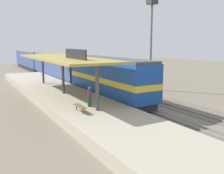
{
  "coord_description": "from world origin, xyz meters",
  "views": [
    {
      "loc": [
        -13.22,
        -25.35,
        6.1
      ],
      "look_at": [
        -1.38,
        -4.71,
        2.0
      ],
      "focal_mm": 40.56,
      "sensor_mm": 36.0,
      "label": 1
    }
  ],
  "objects_px": {
    "passenger_carriage_rear": "(30,59)",
    "light_mast": "(152,25)",
    "platform_bench": "(80,106)",
    "locomotive": "(108,78)",
    "person_waiting": "(89,95)",
    "passenger_carriage_front": "(57,66)"
  },
  "relations": [
    {
      "from": "light_mast",
      "to": "passenger_carriage_rear",
      "type": "bearing_deg",
      "value": 102.15
    },
    {
      "from": "locomotive",
      "to": "passenger_carriage_rear",
      "type": "relative_size",
      "value": 0.72
    },
    {
      "from": "passenger_carriage_front",
      "to": "light_mast",
      "type": "relative_size",
      "value": 1.71
    },
    {
      "from": "platform_bench",
      "to": "locomotive",
      "type": "relative_size",
      "value": 0.12
    },
    {
      "from": "platform_bench",
      "to": "passenger_carriage_rear",
      "type": "relative_size",
      "value": 0.09
    },
    {
      "from": "passenger_carriage_rear",
      "to": "light_mast",
      "type": "xyz_separation_m",
      "value": [
        7.8,
        -36.22,
        6.08
      ]
    },
    {
      "from": "locomotive",
      "to": "light_mast",
      "type": "bearing_deg",
      "value": 18.29
    },
    {
      "from": "platform_bench",
      "to": "passenger_carriage_rear",
      "type": "bearing_deg",
      "value": 82.42
    },
    {
      "from": "passenger_carriage_rear",
      "to": "person_waiting",
      "type": "bearing_deg",
      "value": -96.01
    },
    {
      "from": "locomotive",
      "to": "light_mast",
      "type": "xyz_separation_m",
      "value": [
        7.8,
        2.58,
        5.99
      ]
    },
    {
      "from": "platform_bench",
      "to": "person_waiting",
      "type": "distance_m",
      "value": 1.89
    },
    {
      "from": "platform_bench",
      "to": "passenger_carriage_rear",
      "type": "height_order",
      "value": "passenger_carriage_rear"
    },
    {
      "from": "passenger_carriage_rear",
      "to": "platform_bench",
      "type": "bearing_deg",
      "value": -97.58
    },
    {
      "from": "locomotive",
      "to": "person_waiting",
      "type": "relative_size",
      "value": 8.44
    },
    {
      "from": "locomotive",
      "to": "person_waiting",
      "type": "distance_m",
      "value": 6.89
    },
    {
      "from": "person_waiting",
      "to": "passenger_carriage_front",
      "type": "bearing_deg",
      "value": 78.68
    },
    {
      "from": "platform_bench",
      "to": "locomotive",
      "type": "distance_m",
      "value": 8.74
    },
    {
      "from": "locomotive",
      "to": "light_mast",
      "type": "relative_size",
      "value": 1.23
    },
    {
      "from": "passenger_carriage_front",
      "to": "person_waiting",
      "type": "xyz_separation_m",
      "value": [
        -4.62,
        -23.08,
        -0.46
      ]
    },
    {
      "from": "platform_bench",
      "to": "passenger_carriage_rear",
      "type": "distance_m",
      "value": 45.47
    },
    {
      "from": "platform_bench",
      "to": "light_mast",
      "type": "bearing_deg",
      "value": 32.64
    },
    {
      "from": "platform_bench",
      "to": "locomotive",
      "type": "height_order",
      "value": "locomotive"
    }
  ]
}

